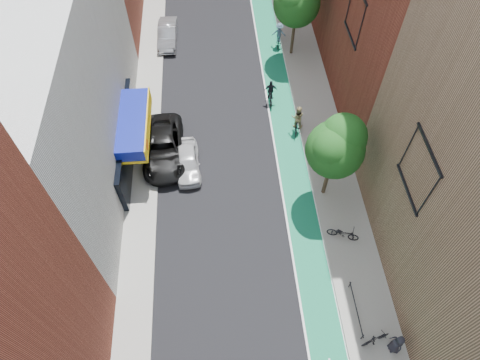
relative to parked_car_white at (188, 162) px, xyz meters
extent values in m
cube|color=#14754D|center=(7.00, 13.28, -0.66)|extent=(2.00, 68.00, 0.01)
cube|color=gray|center=(-3.00, 13.28, -0.59)|extent=(2.00, 68.00, 0.15)
cube|color=gray|center=(9.50, 13.28, -0.59)|extent=(3.00, 68.00, 0.15)
cube|color=silver|center=(-8.00, 1.28, 5.34)|extent=(8.00, 20.00, 12.00)
cylinder|color=#332619|center=(8.60, -2.72, 0.99)|extent=(0.24, 0.24, 3.30)
sphere|color=#1A4612|center=(8.60, -2.72, 3.72)|extent=(3.36, 3.36, 3.36)
sphere|color=#1A4612|center=(9.00, -2.42, 4.44)|extent=(2.64, 2.64, 2.64)
sphere|color=#1A4612|center=(8.30, -3.02, 4.20)|extent=(2.40, 2.40, 2.40)
cylinder|color=#332619|center=(8.60, 11.28, 1.07)|extent=(0.24, 0.24, 3.47)
sphere|color=#1A4612|center=(8.60, 11.28, 3.93)|extent=(3.53, 3.53, 3.53)
sphere|color=#1A4612|center=(8.30, 10.98, 4.44)|extent=(2.52, 2.52, 2.52)
imported|color=silver|center=(0.00, 0.00, 0.00)|extent=(1.80, 3.99, 1.33)
imported|color=black|center=(-1.60, 1.21, 0.15)|extent=(3.02, 6.02, 1.64)
imported|color=#979CA0|center=(-1.60, 13.78, 0.04)|extent=(1.65, 4.34, 1.41)
imported|color=black|center=(7.70, 2.78, -0.11)|extent=(0.92, 1.93, 1.12)
imported|color=#928255|center=(7.70, 2.88, 0.60)|extent=(1.02, 0.87, 1.83)
imported|color=black|center=(6.20, 5.75, -0.19)|extent=(0.71, 1.83, 0.95)
imported|color=black|center=(6.20, 5.85, 0.49)|extent=(0.96, 0.43, 1.61)
imported|color=black|center=(7.70, 12.46, -0.20)|extent=(0.81, 1.62, 0.94)
imported|color=#46657E|center=(7.70, 12.56, 0.53)|extent=(1.22, 0.88, 1.69)
imported|color=black|center=(9.41, -12.11, -0.03)|extent=(1.67, 0.90, 0.97)
imported|color=black|center=(9.07, -6.04, -0.02)|extent=(2.00, 1.28, 0.99)
imported|color=#212129|center=(10.28, -12.51, 0.29)|extent=(0.65, 0.87, 1.62)
camera|label=1|loc=(2.09, -17.57, 22.21)|focal=32.00mm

